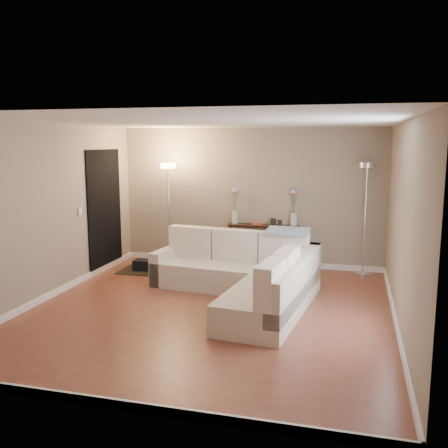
% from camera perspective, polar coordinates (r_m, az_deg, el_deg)
% --- Properties ---
extents(floor, '(5.00, 5.50, 0.01)m').
position_cam_1_polar(floor, '(7.11, -1.66, -9.85)').
color(floor, brown).
rests_on(floor, ground).
extents(ceiling, '(5.00, 5.50, 0.01)m').
position_cam_1_polar(ceiling, '(6.72, -1.77, 11.66)').
color(ceiling, white).
rests_on(ceiling, ground).
extents(wall_back, '(5.00, 0.02, 2.60)m').
position_cam_1_polar(wall_back, '(9.45, 3.03, 3.08)').
color(wall_back, gray).
rests_on(wall_back, ground).
extents(wall_front, '(5.00, 0.02, 2.60)m').
position_cam_1_polar(wall_front, '(4.27, -12.28, -4.91)').
color(wall_front, gray).
rests_on(wall_front, ground).
extents(wall_left, '(0.02, 5.50, 2.60)m').
position_cam_1_polar(wall_left, '(7.87, -19.52, 1.27)').
color(wall_left, gray).
rests_on(wall_left, ground).
extents(wall_right, '(0.02, 5.50, 2.60)m').
position_cam_1_polar(wall_right, '(6.55, 19.85, -0.29)').
color(wall_right, gray).
rests_on(wall_right, ground).
extents(baseboard_back, '(5.00, 0.03, 0.10)m').
position_cam_1_polar(baseboard_back, '(9.64, 2.93, -4.34)').
color(baseboard_back, white).
rests_on(baseboard_back, ground).
extents(baseboard_front, '(5.00, 0.03, 0.10)m').
position_cam_1_polar(baseboard_front, '(4.75, -11.58, -19.61)').
color(baseboard_front, white).
rests_on(baseboard_front, ground).
extents(baseboard_left, '(0.03, 5.50, 0.10)m').
position_cam_1_polar(baseboard_left, '(8.12, -18.89, -7.49)').
color(baseboard_left, white).
rests_on(baseboard_left, ground).
extents(baseboard_right, '(0.03, 5.50, 0.10)m').
position_cam_1_polar(baseboard_right, '(6.86, 19.05, -10.63)').
color(baseboard_right, white).
rests_on(baseboard_right, ground).
extents(doorway, '(0.02, 1.20, 2.20)m').
position_cam_1_polar(doorway, '(9.33, -13.46, 1.51)').
color(doorway, black).
rests_on(doorway, ground).
extents(switch_plate, '(0.02, 0.08, 0.12)m').
position_cam_1_polar(switch_plate, '(8.58, -16.15, 1.40)').
color(switch_plate, white).
rests_on(switch_plate, ground).
extents(sectional_sofa, '(2.70, 2.79, 0.92)m').
position_cam_1_polar(sectional_sofa, '(7.56, 2.60, -5.94)').
color(sectional_sofa, beige).
rests_on(sectional_sofa, floor).
extents(throw_blanket, '(0.68, 0.43, 0.09)m').
position_cam_1_polar(throw_blanket, '(7.90, 7.31, -0.80)').
color(throw_blanket, '#8095A5').
rests_on(throw_blanket, sectional_sofa).
extents(console_table, '(1.32, 0.39, 0.81)m').
position_cam_1_polar(console_table, '(9.44, 4.07, -2.14)').
color(console_table, black).
rests_on(console_table, floor).
extents(leaning_mirror, '(0.93, 0.07, 0.73)m').
position_cam_1_polar(leaning_mirror, '(9.47, 4.77, 2.32)').
color(leaning_mirror, black).
rests_on(leaning_mirror, console_table).
extents(table_decor, '(0.56, 0.13, 0.13)m').
position_cam_1_polar(table_decor, '(9.32, 4.54, 0.10)').
color(table_decor, '#CE4F24').
rests_on(table_decor, console_table).
extents(flower_vase_left, '(0.15, 0.12, 0.69)m').
position_cam_1_polar(flower_vase_left, '(9.41, 1.27, 1.82)').
color(flower_vase_left, silver).
rests_on(flower_vase_left, console_table).
extents(flower_vase_right, '(0.15, 0.12, 0.69)m').
position_cam_1_polar(flower_vase_right, '(9.25, 8.01, 1.59)').
color(flower_vase_right, silver).
rests_on(flower_vase_right, console_table).
extents(floor_lamp_lit, '(0.28, 0.28, 1.94)m').
position_cam_1_polar(floor_lamp_lit, '(9.37, -6.37, 3.40)').
color(floor_lamp_lit, silver).
rests_on(floor_lamp_lit, floor).
extents(floor_lamp_unlit, '(0.36, 0.36, 1.99)m').
position_cam_1_polar(floor_lamp_unlit, '(8.94, 15.92, 3.04)').
color(floor_lamp_unlit, silver).
rests_on(floor_lamp_unlit, floor).
extents(charcoal_rug, '(1.27, 0.96, 0.02)m').
position_cam_1_polar(charcoal_rug, '(9.31, -7.62, -5.17)').
color(charcoal_rug, black).
rests_on(charcoal_rug, floor).
extents(black_bag, '(0.36, 0.26, 0.23)m').
position_cam_1_polar(black_bag, '(9.29, -9.10, -4.76)').
color(black_bag, black).
rests_on(black_bag, charcoal_rug).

